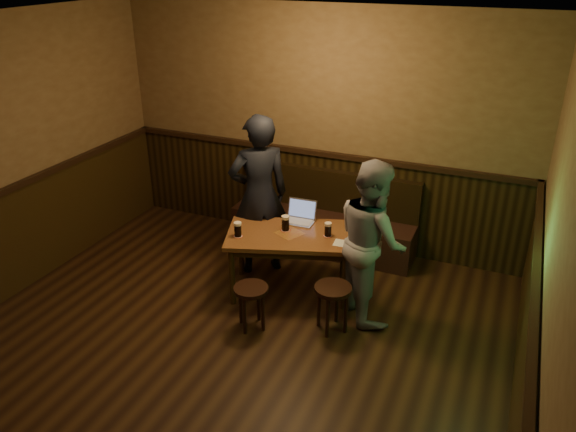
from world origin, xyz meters
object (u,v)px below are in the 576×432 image
Objects in this scene: pub_table at (290,241)px; stool_left at (251,295)px; person_grey at (372,240)px; person_suit at (259,195)px; pint_left at (238,229)px; bench at (324,225)px; laptop at (300,216)px; stool_right at (333,295)px; pint_mid at (286,223)px; pint_right at (328,229)px.

pub_table is 0.78m from stool_left.
person_grey reaches higher than stool_left.
person_grey is (1.35, -0.34, -0.10)m from person_suit.
bench is at bearing 70.76° from pint_left.
pint_left is at bearing -129.70° from laptop.
stool_left is at bearing -115.31° from pub_table.
stool_left is at bearing -92.73° from bench.
stool_right is 2.88× the size of pint_mid.
laptop is 0.51m from person_suit.
laptop reaches higher than pint_mid.
pint_mid is at bearing -93.88° from bench.
stool_left is (-0.08, -0.73, -0.24)m from pub_table.
laptop is (-0.65, 0.78, 0.36)m from stool_right.
pint_left is 1.34m from person_grey.
bench is at bearing 87.27° from stool_left.
pint_right is 0.09× the size of person_grey.
pint_left is (-0.46, -1.30, 0.45)m from bench.
person_suit is 1.12× the size of person_grey.
pint_mid is 0.93m from person_grey.
stool_right is 0.64m from person_grey.
stool_left is 0.25× the size of person_suit.
stool_left is 1.38× the size of laptop.
person_suit is at bearing 40.53° from person_grey.
pint_right is at bearing -31.25° from laptop.
pub_table is at bearing -33.83° from pint_mid.
person_suit reaches higher than bench.
person_suit reaches higher than stool_right.
person_suit reaches higher than stool_left.
person_grey reaches higher than bench.
person_suit is at bearing 111.44° from stool_left.
bench is at bearing 71.25° from pub_table.
stool_right is at bearing -65.36° from pint_right.
pub_table is 0.55m from pint_left.
pub_table is (-0.00, -1.04, 0.28)m from bench.
pint_mid is (0.39, 0.31, 0.00)m from pint_left.
pint_left is at bearing 169.42° from stool_right.
person_grey is at bearing -15.52° from pint_right.
pint_right is at bearing 39.25° from person_grey.
laptop is at bearing 86.04° from stool_left.
laptop is (-0.39, 0.22, -0.02)m from pint_right.
person_grey is (0.86, -1.08, 0.49)m from bench.
person_suit reaches higher than pint_mid.
pint_right is at bearing 6.55° from pint_mid.
pint_left reaches higher than pint_right.
pub_table is 9.64× the size of pint_right.
stool_right is (0.72, 0.26, 0.02)m from stool_left.
bench is 1.46m from person_grey.
person_suit is 1.40m from person_grey.
bench reaches higher than stool_left.
pint_left is 0.50m from pint_mid.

